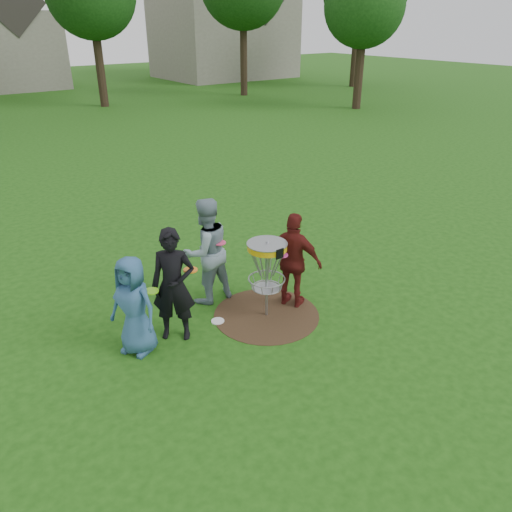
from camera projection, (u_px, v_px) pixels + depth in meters
ground at (266, 315)px, 8.52m from camera, size 100.00×100.00×0.00m
dirt_patch at (266, 315)px, 8.51m from camera, size 1.80×1.80×0.01m
player_blue at (134, 306)px, 7.29m from camera, size 0.80×0.91×1.56m
player_black at (173, 285)px, 7.57m from camera, size 0.80×0.75×1.83m
player_grey at (206, 251)px, 8.59m from camera, size 0.95×0.75×1.90m
player_maroon at (294, 261)px, 8.47m from camera, size 0.83×1.08×1.70m
disc_on_grass at (218, 321)px, 8.32m from camera, size 0.22×0.22×0.02m
disc_golf_basket at (267, 261)px, 8.08m from camera, size 0.66×0.67×1.38m
held_discs at (213, 264)px, 7.88m from camera, size 2.42×1.01×0.23m
house_row at (23, 25)px, 33.29m from camera, size 44.50×10.65×11.62m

